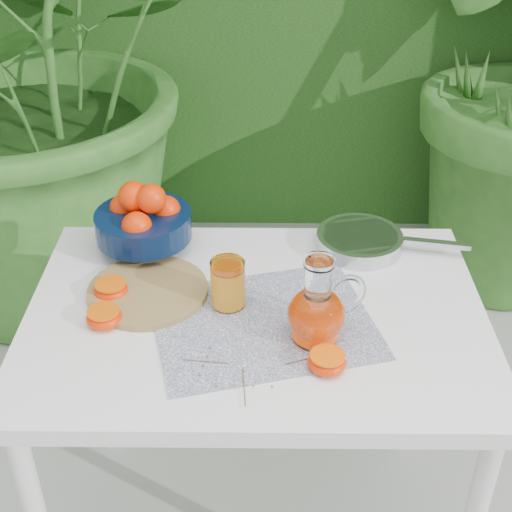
{
  "coord_description": "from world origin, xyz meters",
  "views": [
    {
      "loc": [
        0.12,
        -1.27,
        1.7
      ],
      "look_at": [
        0.11,
        -0.02,
        0.88
      ],
      "focal_mm": 50.0,
      "sensor_mm": 36.0,
      "label": 1
    }
  ],
  "objects_px": {
    "white_table": "(256,340)",
    "juice_pitcher": "(317,312)",
    "saute_pan": "(361,240)",
    "fruit_bowl": "(143,219)",
    "cutting_board": "(148,291)"
  },
  "relations": [
    {
      "from": "white_table",
      "to": "juice_pitcher",
      "type": "height_order",
      "value": "juice_pitcher"
    },
    {
      "from": "fruit_bowl",
      "to": "white_table",
      "type": "bearing_deg",
      "value": -42.43
    },
    {
      "from": "white_table",
      "to": "juice_pitcher",
      "type": "bearing_deg",
      "value": -36.56
    },
    {
      "from": "white_table",
      "to": "fruit_bowl",
      "type": "bearing_deg",
      "value": 137.57
    },
    {
      "from": "fruit_bowl",
      "to": "juice_pitcher",
      "type": "bearing_deg",
      "value": -40.69
    },
    {
      "from": "cutting_board",
      "to": "fruit_bowl",
      "type": "xyz_separation_m",
      "value": [
        -0.03,
        0.19,
        0.08
      ]
    },
    {
      "from": "juice_pitcher",
      "to": "saute_pan",
      "type": "height_order",
      "value": "juice_pitcher"
    },
    {
      "from": "white_table",
      "to": "saute_pan",
      "type": "height_order",
      "value": "saute_pan"
    },
    {
      "from": "cutting_board",
      "to": "juice_pitcher",
      "type": "height_order",
      "value": "juice_pitcher"
    },
    {
      "from": "fruit_bowl",
      "to": "saute_pan",
      "type": "distance_m",
      "value": 0.53
    },
    {
      "from": "white_table",
      "to": "fruit_bowl",
      "type": "height_order",
      "value": "fruit_bowl"
    },
    {
      "from": "cutting_board",
      "to": "saute_pan",
      "type": "distance_m",
      "value": 0.54
    },
    {
      "from": "juice_pitcher",
      "to": "saute_pan",
      "type": "xyz_separation_m",
      "value": [
        0.13,
        0.35,
        -0.05
      ]
    },
    {
      "from": "juice_pitcher",
      "to": "white_table",
      "type": "bearing_deg",
      "value": 143.44
    },
    {
      "from": "juice_pitcher",
      "to": "saute_pan",
      "type": "bearing_deg",
      "value": 69.53
    }
  ]
}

